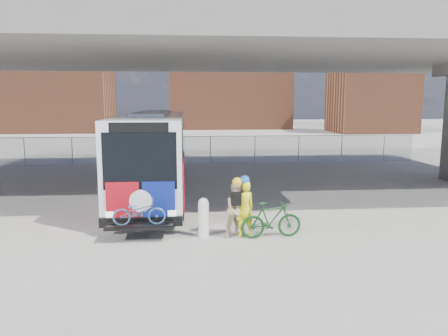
{
  "coord_description": "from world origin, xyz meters",
  "views": [
    {
      "loc": [
        -0.56,
        -16.91,
        4.14
      ],
      "look_at": [
        0.84,
        -0.46,
        1.6
      ],
      "focal_mm": 35.0,
      "sensor_mm": 36.0,
      "label": 1
    }
  ],
  "objects": [
    {
      "name": "bike_parked",
      "position": [
        1.97,
        -4.21,
        0.57
      ],
      "size": [
        1.92,
        0.71,
        1.13
      ],
      "primitive_type": "imported",
      "rotation": [
        0.0,
        0.0,
        1.67
      ],
      "color": "#15421A",
      "rests_on": "ground"
    },
    {
      "name": "cyclist_tan",
      "position": [
        0.93,
        -4.06,
        0.88
      ],
      "size": [
        1.0,
        0.89,
        1.86
      ],
      "rotation": [
        0.0,
        0.0,
        0.36
      ],
      "color": "tan",
      "rests_on": "ground"
    },
    {
      "name": "bus",
      "position": [
        -2.0,
        2.41,
        2.11
      ],
      "size": [
        2.67,
        12.9,
        3.69
      ],
      "color": "silver",
      "rests_on": "ground"
    },
    {
      "name": "chainlink_fence",
      "position": [
        0.0,
        12.0,
        1.42
      ],
      "size": [
        30.0,
        0.06,
        30.0
      ],
      "color": "gray",
      "rests_on": "ground"
    },
    {
      "name": "smokestack",
      "position": [
        14.0,
        55.0,
        12.5
      ],
      "size": [
        2.2,
        2.2,
        25.0
      ],
      "primitive_type": "cylinder",
      "color": "brown",
      "rests_on": "ground"
    },
    {
      "name": "cyclist_hivis",
      "position": [
        1.18,
        -3.92,
        0.91
      ],
      "size": [
        0.73,
        0.6,
        1.9
      ],
      "rotation": [
        0.0,
        0.0,
        3.48
      ],
      "color": "#FFFE1A",
      "rests_on": "ground"
    },
    {
      "name": "brick_buildings",
      "position": [
        1.23,
        48.23,
        5.42
      ],
      "size": [
        54.0,
        22.0,
        12.0
      ],
      "color": "brown",
      "rests_on": "ground"
    },
    {
      "name": "overpass",
      "position": [
        0.0,
        4.0,
        6.54
      ],
      "size": [
        40.0,
        16.0,
        7.95
      ],
      "color": "#605E59",
      "rests_on": "ground"
    },
    {
      "name": "bollard",
      "position": [
        -0.09,
        -3.92,
        0.65
      ],
      "size": [
        0.32,
        0.32,
        1.22
      ],
      "color": "silver",
      "rests_on": "ground"
    },
    {
      "name": "ground",
      "position": [
        0.0,
        0.0,
        0.0
      ],
      "size": [
        160.0,
        160.0,
        0.0
      ],
      "primitive_type": "plane",
      "color": "#9E9991",
      "rests_on": "ground"
    }
  ]
}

